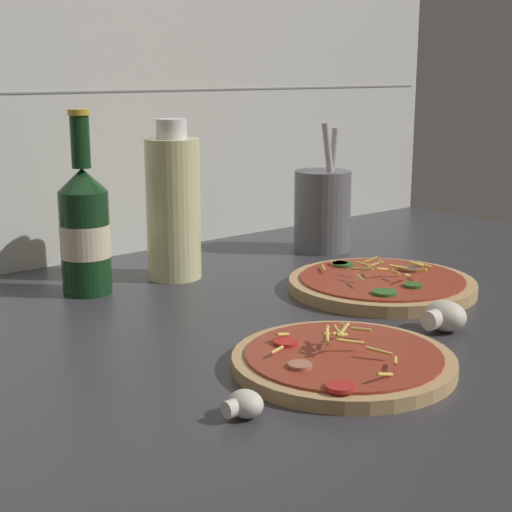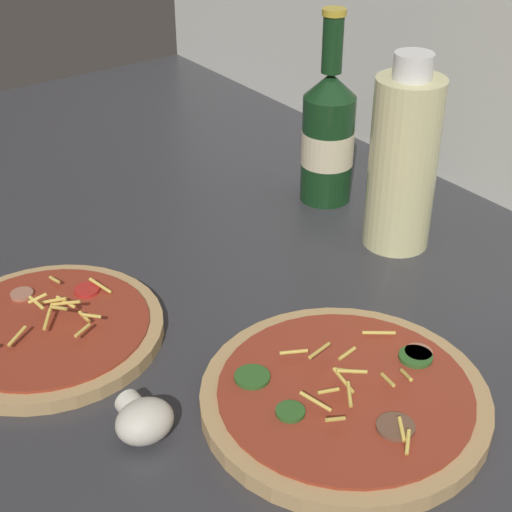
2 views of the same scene
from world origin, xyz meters
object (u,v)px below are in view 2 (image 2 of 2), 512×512
Objects in this scene: beer_bottle at (328,135)px; mushroom_left at (143,419)px; oil_bottle at (403,161)px; pizza_far at (345,398)px; pizza_near at (48,330)px.

beer_bottle is 4.62× the size of mushroom_left.
oil_bottle is 44.36cm from mushroom_left.
pizza_far is at bearing -53.33° from oil_bottle.
pizza_far is (25.95, 17.77, 0.12)cm from pizza_near.
pizza_near is 44.72cm from oil_bottle.
mushroom_left is at bearing -75.14° from oil_bottle.
oil_bottle is at bearing 126.67° from pizza_far.
pizza_far is 4.79× the size of mushroom_left.
beer_bottle reaches higher than pizza_far.
pizza_near is 31.45cm from pizza_far.
beer_bottle is (-33.06, 25.95, 8.28)cm from pizza_far.
oil_bottle is at bearing -3.06° from beer_bottle.
beer_bottle is at bearing 120.78° from mushroom_left.
beer_bottle reaches higher than mushroom_left.
beer_bottle is at bearing 99.24° from pizza_near.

